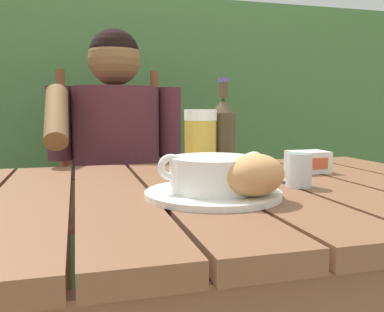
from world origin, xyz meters
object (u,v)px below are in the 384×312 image
(soup_bowl, at_px, (213,173))
(bread_roll, at_px, (255,175))
(water_glass_small, at_px, (299,170))
(person_eating, at_px, (117,163))
(serving_plate, at_px, (213,194))
(table_knife, at_px, (259,180))
(butter_tub, at_px, (308,162))
(beer_glass, at_px, (200,143))
(beer_bottle, at_px, (223,134))
(chair_near_diner, at_px, (114,204))

(soup_bowl, bearing_deg, bread_roll, -49.40)
(water_glass_small, bearing_deg, person_eating, 114.96)
(serving_plate, relative_size, table_knife, 1.88)
(butter_tub, bearing_deg, bread_roll, -134.04)
(beer_glass, xyz_separation_m, beer_bottle, (0.07, 0.03, 0.02))
(beer_bottle, xyz_separation_m, table_knife, (0.03, -0.15, -0.10))
(person_eating, bearing_deg, serving_plate, -81.29)
(chair_near_diner, bearing_deg, soup_bowl, -83.28)
(person_eating, relative_size, beer_glass, 6.96)
(water_glass_small, relative_size, table_knife, 0.52)
(person_eating, relative_size, butter_tub, 11.54)
(butter_tub, xyz_separation_m, table_knife, (-0.19, -0.10, -0.02))
(soup_bowl, xyz_separation_m, butter_tub, (0.35, 0.23, -0.02))
(beer_glass, distance_m, butter_tub, 0.30)
(beer_glass, bearing_deg, table_knife, -49.25)
(soup_bowl, height_order, beer_glass, beer_glass)
(chair_near_diner, distance_m, bread_roll, 1.08)
(chair_near_diner, relative_size, beer_bottle, 4.20)
(water_glass_small, xyz_separation_m, table_knife, (-0.06, 0.08, -0.03))
(person_eating, bearing_deg, water_glass_small, -65.04)
(beer_glass, bearing_deg, beer_bottle, 23.24)
(beer_glass, bearing_deg, person_eating, 108.04)
(chair_near_diner, height_order, beer_bottle, chair_near_diner)
(beer_bottle, bearing_deg, person_eating, 116.42)
(person_eating, distance_m, beer_bottle, 0.55)
(table_knife, bearing_deg, water_glass_small, -53.41)
(person_eating, bearing_deg, chair_near_diner, 89.15)
(person_eating, height_order, water_glass_small, person_eating)
(serving_plate, distance_m, water_glass_small, 0.22)
(butter_tub, bearing_deg, chair_near_diner, 122.22)
(person_eating, distance_m, serving_plate, 0.77)
(beer_glass, bearing_deg, serving_plate, -101.06)
(beer_glass, xyz_separation_m, water_glass_small, (0.17, -0.20, -0.05))
(chair_near_diner, height_order, table_knife, chair_near_diner)
(chair_near_diner, bearing_deg, beer_bottle, -70.98)
(beer_bottle, bearing_deg, beer_glass, -156.76)
(butter_tub, bearing_deg, water_glass_small, -125.79)
(soup_bowl, relative_size, beer_glass, 1.30)
(water_glass_small, bearing_deg, butter_tub, 54.21)
(soup_bowl, bearing_deg, person_eating, 98.71)
(person_eating, bearing_deg, table_knife, -66.70)
(beer_bottle, bearing_deg, soup_bowl, -113.18)
(beer_glass, height_order, water_glass_small, beer_glass)
(soup_bowl, height_order, water_glass_small, soup_bowl)
(water_glass_small, distance_m, butter_tub, 0.23)
(beer_glass, distance_m, water_glass_small, 0.27)
(serving_plate, relative_size, soup_bowl, 1.22)
(beer_bottle, xyz_separation_m, butter_tub, (0.23, -0.05, -0.08))
(soup_bowl, relative_size, bread_roll, 1.43)
(table_knife, bearing_deg, chair_near_diner, 107.89)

